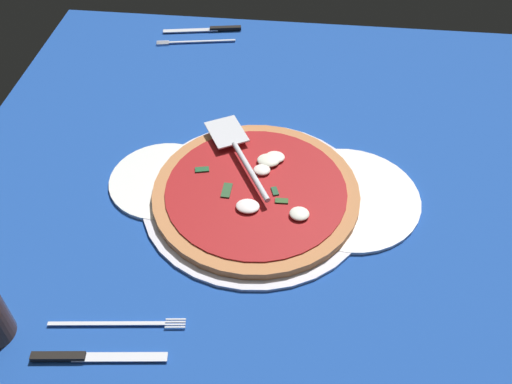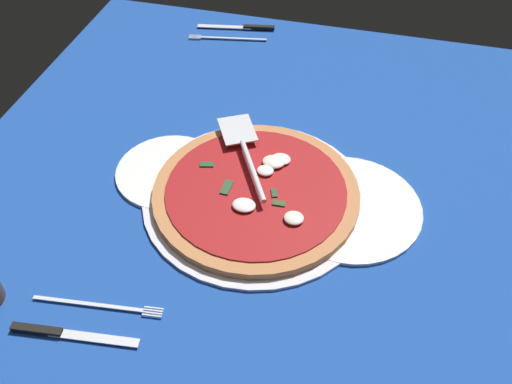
# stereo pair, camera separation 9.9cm
# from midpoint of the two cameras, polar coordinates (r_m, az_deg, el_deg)

# --- Properties ---
(ground_plane) EXTENTS (1.16, 1.16, 0.01)m
(ground_plane) POSITION_cam_midpoint_polar(r_m,az_deg,el_deg) (1.05, -2.03, 1.20)
(ground_plane) COLOR #1B449B
(checker_pattern) EXTENTS (1.16, 1.16, 0.00)m
(checker_pattern) POSITION_cam_midpoint_polar(r_m,az_deg,el_deg) (1.04, -2.04, 1.37)
(checker_pattern) COLOR white
(checker_pattern) RESTS_ON ground_plane
(pizza_pan) EXTENTS (0.40, 0.40, 0.01)m
(pizza_pan) POSITION_cam_midpoint_polar(r_m,az_deg,el_deg) (1.00, -2.83, -0.73)
(pizza_pan) COLOR silver
(pizza_pan) RESTS_ON ground_plane
(dinner_plate_left) EXTENTS (0.26, 0.26, 0.01)m
(dinner_plate_left) POSITION_cam_midpoint_polar(r_m,az_deg,el_deg) (1.00, 6.59, -0.76)
(dinner_plate_left) COLOR white
(dinner_plate_left) RESTS_ON ground_plane
(dinner_plate_right) EXTENTS (0.20, 0.20, 0.01)m
(dinner_plate_right) POSITION_cam_midpoint_polar(r_m,az_deg,el_deg) (1.05, -12.00, 1.00)
(dinner_plate_right) COLOR white
(dinner_plate_right) RESTS_ON ground_plane
(pizza) EXTENTS (0.37, 0.37, 0.03)m
(pizza) POSITION_cam_midpoint_polar(r_m,az_deg,el_deg) (0.99, -2.82, -0.17)
(pizza) COLOR #BF7848
(pizza) RESTS_ON pizza_pan
(pizza_server) EXTENTS (0.15, 0.23, 0.01)m
(pizza_server) POSITION_cam_midpoint_polar(r_m,az_deg,el_deg) (1.04, -4.59, 4.11)
(pizza_server) COLOR silver
(pizza_server) RESTS_ON pizza
(place_setting_near) EXTENTS (0.22, 0.15, 0.01)m
(place_setting_near) POSITION_cam_midpoint_polar(r_m,az_deg,el_deg) (1.45, -7.44, 15.35)
(place_setting_near) COLOR white
(place_setting_near) RESTS_ON ground_plane
(place_setting_far) EXTENTS (0.21, 0.14, 0.01)m
(place_setting_far) POSITION_cam_midpoint_polar(r_m,az_deg,el_deg) (0.87, -18.67, -14.51)
(place_setting_far) COLOR white
(place_setting_far) RESTS_ON ground_plane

